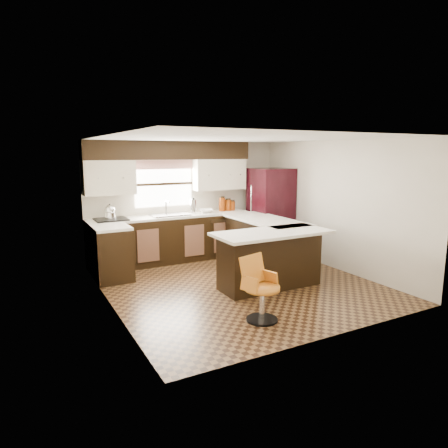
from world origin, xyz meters
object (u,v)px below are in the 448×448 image
peninsula_return (270,260)px  bar_chair (262,289)px  peninsula_long (263,245)px  refrigerator (271,211)px

peninsula_return → bar_chair: size_ratio=1.93×
peninsula_long → refrigerator: (0.78, 0.90, 0.47)m
refrigerator → bar_chair: (-2.16, -2.95, -0.50)m
peninsula_long → bar_chair: 2.46m
bar_chair → refrigerator: bearing=37.3°
peninsula_return → bar_chair: (-0.85, -1.07, -0.02)m
refrigerator → peninsula_long: bearing=-131.0°
peninsula_return → refrigerator: bearing=55.1°
bar_chair → peninsula_long: bearing=39.5°
peninsula_return → refrigerator: 2.34m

